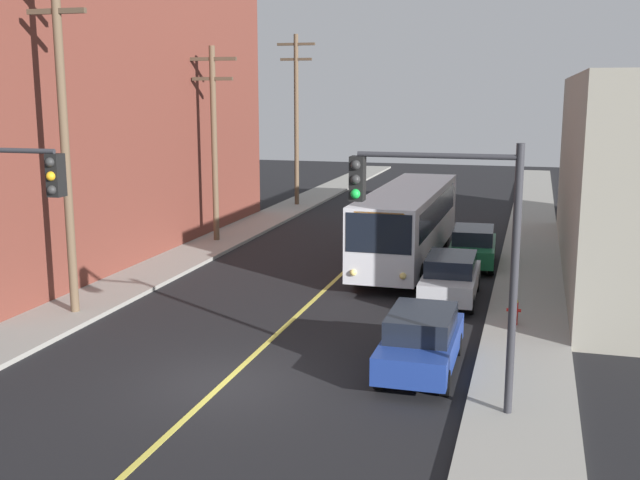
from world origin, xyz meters
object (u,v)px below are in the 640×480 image
(parked_car_green, at_px, (473,246))
(utility_pole_mid, at_px, (214,135))
(parked_car_blue, at_px, (421,340))
(utility_pole_near, at_px, (64,126))
(fire_hydrant, at_px, (514,311))
(traffic_signal_right_corner, at_px, (444,227))
(parked_car_silver, at_px, (451,277))
(city_bus, at_px, (408,221))
(utility_pole_far, at_px, (296,113))

(parked_car_green, xyz_separation_m, utility_pole_mid, (-12.32, 1.69, 4.35))
(parked_car_blue, xyz_separation_m, utility_pole_mid, (-12.04, 14.56, 4.35))
(utility_pole_mid, bearing_deg, utility_pole_near, -88.05)
(fire_hydrant, bearing_deg, parked_car_blue, -116.92)
(utility_pole_mid, xyz_separation_m, traffic_signal_right_corner, (12.82, -17.02, -0.89))
(parked_car_blue, height_order, utility_pole_near, utility_pole_near)
(utility_pole_near, height_order, fire_hydrant, utility_pole_near)
(parked_car_green, relative_size, utility_pole_mid, 0.49)
(parked_car_blue, bearing_deg, parked_car_silver, 90.15)
(parked_car_silver, bearing_deg, city_bus, 113.81)
(parked_car_blue, relative_size, utility_pole_near, 0.40)
(utility_pole_near, xyz_separation_m, traffic_signal_right_corner, (12.40, -4.43, -1.84))
(utility_pole_far, bearing_deg, traffic_signal_right_corner, -66.70)
(parked_car_silver, height_order, utility_pole_far, utility_pole_far)
(city_bus, height_order, parked_car_silver, city_bus)
(city_bus, bearing_deg, parked_car_blue, -79.10)
(parked_car_green, xyz_separation_m, fire_hydrant, (1.94, -8.50, -0.26))
(parked_car_green, distance_m, utility_pole_near, 16.98)
(parked_car_blue, distance_m, parked_car_silver, 7.16)
(fire_hydrant, bearing_deg, utility_pole_mid, 144.46)
(parked_car_green, bearing_deg, city_bus, -174.78)
(utility_pole_near, xyz_separation_m, fire_hydrant, (13.83, 2.41, -5.56))
(parked_car_blue, height_order, utility_pole_far, utility_pole_far)
(city_bus, xyz_separation_m, parked_car_blue, (2.43, -12.62, -0.98))
(city_bus, distance_m, parked_car_silver, 6.05)
(parked_car_blue, bearing_deg, traffic_signal_right_corner, -72.37)
(parked_car_silver, xyz_separation_m, utility_pole_mid, (-12.02, 7.40, 4.35))
(parked_car_green, distance_m, utility_pole_mid, 13.18)
(utility_pole_near, bearing_deg, traffic_signal_right_corner, -19.65)
(utility_pole_near, distance_m, utility_pole_far, 24.90)
(utility_pole_near, relative_size, utility_pole_mid, 1.20)
(parked_car_green, bearing_deg, fire_hydrant, -77.13)
(city_bus, xyz_separation_m, traffic_signal_right_corner, (3.21, -15.08, 2.49))
(utility_pole_far, height_order, traffic_signal_right_corner, utility_pole_far)
(city_bus, distance_m, traffic_signal_right_corner, 15.62)
(utility_pole_mid, xyz_separation_m, utility_pole_far, (0.20, 12.31, 0.70))
(utility_pole_far, distance_m, traffic_signal_right_corner, 31.97)
(parked_car_blue, xyz_separation_m, fire_hydrant, (2.22, 4.37, -0.26))
(fire_hydrant, bearing_deg, parked_car_green, 102.87)
(parked_car_green, xyz_separation_m, utility_pole_far, (-12.13, 14.00, 5.05))
(city_bus, xyz_separation_m, utility_pole_near, (-9.18, -10.65, 4.32))
(parked_car_silver, height_order, fire_hydrant, parked_car_silver)
(parked_car_silver, distance_m, utility_pole_near, 13.76)
(traffic_signal_right_corner, bearing_deg, utility_pole_near, 160.35)
(utility_pole_near, relative_size, utility_pole_far, 1.05)
(utility_pole_mid, height_order, fire_hydrant, utility_pole_mid)
(utility_pole_far, bearing_deg, fire_hydrant, -57.98)
(utility_pole_mid, bearing_deg, utility_pole_far, 89.09)
(utility_pole_near, relative_size, fire_hydrant, 13.03)
(traffic_signal_right_corner, height_order, fire_hydrant, traffic_signal_right_corner)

